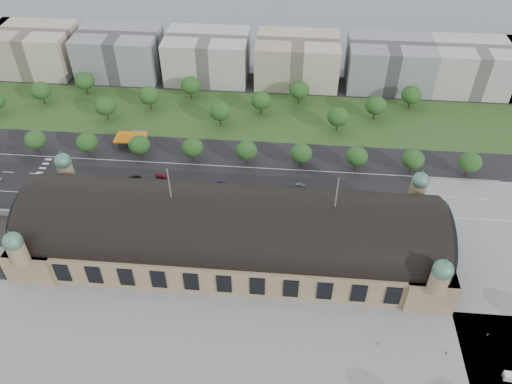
# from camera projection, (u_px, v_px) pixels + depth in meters

# --- Properties ---
(ground) EXTENTS (900.00, 900.00, 0.00)m
(ground) POSITION_uv_depth(u_px,v_px,m) (232.00, 252.00, 183.75)
(ground) COLOR black
(ground) RESTS_ON ground
(station) EXTENTS (150.00, 48.40, 44.30)m
(station) POSITION_uv_depth(u_px,v_px,m) (231.00, 232.00, 177.01)
(station) COLOR #9A835F
(station) RESTS_ON ground
(plaza_south) EXTENTS (190.00, 48.00, 0.12)m
(plaza_south) POSITION_uv_depth(u_px,v_px,m) (247.00, 362.00, 150.02)
(plaza_south) COLOR gray
(plaza_south) RESTS_ON ground
(road_slab) EXTENTS (260.00, 26.00, 0.10)m
(road_slab) POSITION_uv_depth(u_px,v_px,m) (197.00, 183.00, 213.63)
(road_slab) COLOR black
(road_slab) RESTS_ON ground
(grass_belt) EXTENTS (300.00, 45.00, 0.10)m
(grass_belt) POSITION_uv_depth(u_px,v_px,m) (225.00, 115.00, 254.64)
(grass_belt) COLOR #305020
(grass_belt) RESTS_ON ground
(petrol_station) EXTENTS (14.00, 13.00, 5.05)m
(petrol_station) POSITION_uv_depth(u_px,v_px,m) (135.00, 137.00, 234.42)
(petrol_station) COLOR #CB680B
(petrol_station) RESTS_ON ground
(office_1) EXTENTS (45.00, 32.00, 24.00)m
(office_1) POSITION_uv_depth(u_px,v_px,m) (34.00, 50.00, 284.36)
(office_1) COLOR #C3B699
(office_1) RESTS_ON ground
(office_2) EXTENTS (45.00, 32.00, 24.00)m
(office_2) POSITION_uv_depth(u_px,v_px,m) (120.00, 53.00, 281.09)
(office_2) COLOR gray
(office_2) RESTS_ON ground
(office_3) EXTENTS (45.00, 32.00, 24.00)m
(office_3) POSITION_uv_depth(u_px,v_px,m) (207.00, 56.00, 277.82)
(office_3) COLOR #B5B1AB
(office_3) RESTS_ON ground
(office_4) EXTENTS (45.00, 32.00, 24.00)m
(office_4) POSITION_uv_depth(u_px,v_px,m) (297.00, 60.00, 274.55)
(office_4) COLOR #C3B699
(office_4) RESTS_ON ground
(office_5) EXTENTS (45.00, 32.00, 24.00)m
(office_5) POSITION_uv_depth(u_px,v_px,m) (389.00, 64.00, 271.28)
(office_5) COLOR gray
(office_5) RESTS_ON ground
(office_6) EXTENTS (45.00, 32.00, 24.00)m
(office_6) POSITION_uv_depth(u_px,v_px,m) (474.00, 67.00, 268.33)
(office_6) COLOR #B5B1AB
(office_6) RESTS_ON ground
(tree_row_1) EXTENTS (9.60, 9.60, 11.52)m
(tree_row_1) POSITION_uv_depth(u_px,v_px,m) (35.00, 140.00, 225.00)
(tree_row_1) COLOR #2D2116
(tree_row_1) RESTS_ON ground
(tree_row_2) EXTENTS (9.60, 9.60, 11.52)m
(tree_row_2) POSITION_uv_depth(u_px,v_px,m) (87.00, 142.00, 223.43)
(tree_row_2) COLOR #2D2116
(tree_row_2) RESTS_ON ground
(tree_row_3) EXTENTS (9.60, 9.60, 11.52)m
(tree_row_3) POSITION_uv_depth(u_px,v_px,m) (139.00, 145.00, 221.86)
(tree_row_3) COLOR #2D2116
(tree_row_3) RESTS_ON ground
(tree_row_4) EXTENTS (9.60, 9.60, 11.52)m
(tree_row_4) POSITION_uv_depth(u_px,v_px,m) (193.00, 148.00, 220.29)
(tree_row_4) COLOR #2D2116
(tree_row_4) RESTS_ON ground
(tree_row_5) EXTENTS (9.60, 9.60, 11.52)m
(tree_row_5) POSITION_uv_depth(u_px,v_px,m) (246.00, 151.00, 218.72)
(tree_row_5) COLOR #2D2116
(tree_row_5) RESTS_ON ground
(tree_row_6) EXTENTS (9.60, 9.60, 11.52)m
(tree_row_6) POSITION_uv_depth(u_px,v_px,m) (301.00, 153.00, 217.15)
(tree_row_6) COLOR #2D2116
(tree_row_6) RESTS_ON ground
(tree_row_7) EXTENTS (9.60, 9.60, 11.52)m
(tree_row_7) POSITION_uv_depth(u_px,v_px,m) (357.00, 156.00, 215.58)
(tree_row_7) COLOR #2D2116
(tree_row_7) RESTS_ON ground
(tree_row_8) EXTENTS (9.60, 9.60, 11.52)m
(tree_row_8) POSITION_uv_depth(u_px,v_px,m) (413.00, 159.00, 214.01)
(tree_row_8) COLOR #2D2116
(tree_row_8) RESTS_ON ground
(tree_row_9) EXTENTS (9.60, 9.60, 11.52)m
(tree_row_9) POSITION_uv_depth(u_px,v_px,m) (470.00, 162.00, 212.44)
(tree_row_9) COLOR #2D2116
(tree_row_9) RESTS_ON ground
(tree_belt_1) EXTENTS (10.40, 10.40, 12.48)m
(tree_belt_1) POSITION_uv_depth(u_px,v_px,m) (41.00, 90.00, 257.15)
(tree_belt_1) COLOR #2D2116
(tree_belt_1) RESTS_ON ground
(tree_belt_2) EXTENTS (10.40, 10.40, 12.48)m
(tree_belt_2) POSITION_uv_depth(u_px,v_px,m) (85.00, 81.00, 264.92)
(tree_belt_2) COLOR #2D2116
(tree_belt_2) RESTS_ON ground
(tree_belt_3) EXTENTS (10.40, 10.40, 12.48)m
(tree_belt_3) POSITION_uv_depth(u_px,v_px,m) (105.00, 106.00, 245.64)
(tree_belt_3) COLOR #2D2116
(tree_belt_3) RESTS_ON ground
(tree_belt_4) EXTENTS (10.40, 10.40, 12.48)m
(tree_belt_4) POSITION_uv_depth(u_px,v_px,m) (149.00, 95.00, 253.42)
(tree_belt_4) COLOR #2D2116
(tree_belt_4) RESTS_ON ground
(tree_belt_5) EXTENTS (10.40, 10.40, 12.48)m
(tree_belt_5) POSITION_uv_depth(u_px,v_px,m) (191.00, 85.00, 261.20)
(tree_belt_5) COLOR #2D2116
(tree_belt_5) RESTS_ON ground
(tree_belt_6) EXTENTS (10.40, 10.40, 12.48)m
(tree_belt_6) POSITION_uv_depth(u_px,v_px,m) (220.00, 111.00, 241.91)
(tree_belt_6) COLOR #2D2116
(tree_belt_6) RESTS_ON ground
(tree_belt_7) EXTENTS (10.40, 10.40, 12.48)m
(tree_belt_7) POSITION_uv_depth(u_px,v_px,m) (261.00, 100.00, 249.69)
(tree_belt_7) COLOR #2D2116
(tree_belt_7) RESTS_ON ground
(tree_belt_8) EXTENTS (10.40, 10.40, 12.48)m
(tree_belt_8) POSITION_uv_depth(u_px,v_px,m) (299.00, 90.00, 257.47)
(tree_belt_8) COLOR #2D2116
(tree_belt_8) RESTS_ON ground
(tree_belt_9) EXTENTS (10.40, 10.40, 12.48)m
(tree_belt_9) POSITION_uv_depth(u_px,v_px,m) (338.00, 117.00, 238.18)
(tree_belt_9) COLOR #2D2116
(tree_belt_9) RESTS_ON ground
(tree_belt_10) EXTENTS (10.40, 10.40, 12.48)m
(tree_belt_10) POSITION_uv_depth(u_px,v_px,m) (376.00, 106.00, 245.96)
(tree_belt_10) COLOR #2D2116
(tree_belt_10) RESTS_ON ground
(tree_belt_11) EXTENTS (10.40, 10.40, 12.48)m
(tree_belt_11) POSITION_uv_depth(u_px,v_px,m) (411.00, 95.00, 253.74)
(tree_belt_11) COLOR #2D2116
(tree_belt_11) RESTS_ON ground
(traffic_car_2) EXTENTS (5.38, 2.93, 1.43)m
(traffic_car_2) POSITION_uv_depth(u_px,v_px,m) (135.00, 178.00, 215.18)
(traffic_car_2) COLOR black
(traffic_car_2) RESTS_ON ground
(traffic_car_3) EXTENTS (5.10, 2.36, 1.44)m
(traffic_car_3) POSITION_uv_depth(u_px,v_px,m) (162.00, 176.00, 215.91)
(traffic_car_3) COLOR maroon
(traffic_car_3) RESTS_ON ground
(traffic_car_4) EXTENTS (4.25, 2.14, 1.39)m
(traffic_car_4) POSITION_uv_depth(u_px,v_px,m) (220.00, 183.00, 212.49)
(traffic_car_4) COLOR #1A1F49
(traffic_car_4) RESTS_ON ground
(traffic_car_5) EXTENTS (4.29, 1.69, 1.39)m
(traffic_car_5) POSITION_uv_depth(u_px,v_px,m) (300.00, 185.00, 211.43)
(traffic_car_5) COLOR #585C5F
(traffic_car_5) RESTS_ON ground
(parked_car_0) EXTENTS (4.09, 2.97, 1.28)m
(parked_car_0) POSITION_uv_depth(u_px,v_px,m) (48.00, 197.00, 205.62)
(parked_car_0) COLOR black
(parked_car_0) RESTS_ON ground
(parked_car_1) EXTENTS (5.75, 4.46, 1.45)m
(parked_car_1) POSITION_uv_depth(u_px,v_px,m) (50.00, 197.00, 205.64)
(parked_car_1) COLOR maroon
(parked_car_1) RESTS_ON ground
(parked_car_2) EXTENTS (5.30, 3.85, 1.42)m
(parked_car_2) POSITION_uv_depth(u_px,v_px,m) (95.00, 202.00, 203.18)
(parked_car_2) COLOR #1B2D4E
(parked_car_2) RESTS_ON ground
(parked_car_3) EXTENTS (4.06, 3.48, 1.32)m
(parked_car_3) POSITION_uv_depth(u_px,v_px,m) (104.00, 197.00, 205.81)
(parked_car_3) COLOR #585960
(parked_car_3) RESTS_ON ground
(parked_car_4) EXTENTS (4.23, 3.49, 1.36)m
(parked_car_4) POSITION_uv_depth(u_px,v_px,m) (112.00, 197.00, 205.58)
(parked_car_4) COLOR white
(parked_car_4) RESTS_ON ground
(parked_car_5) EXTENTS (6.34, 5.06, 1.60)m
(parked_car_5) POSITION_uv_depth(u_px,v_px,m) (131.00, 198.00, 204.97)
(parked_car_5) COLOR #9B9EA4
(parked_car_5) RESTS_ON ground
(parked_car_6) EXTENTS (4.85, 4.21, 1.34)m
(parked_car_6) POSITION_uv_depth(u_px,v_px,m) (183.00, 208.00, 200.58)
(parked_car_6) COLOR black
(parked_car_6) RESTS_ON ground
(bus_west) EXTENTS (13.07, 3.26, 3.63)m
(bus_west) POSITION_uv_depth(u_px,v_px,m) (195.00, 197.00, 204.07)
(bus_west) COLOR #C1491E
(bus_west) RESTS_ON ground
(bus_mid) EXTENTS (11.78, 3.45, 3.24)m
(bus_mid) POSITION_uv_depth(u_px,v_px,m) (283.00, 202.00, 201.85)
(bus_mid) COLOR beige
(bus_mid) RESTS_ON ground
(bus_east) EXTENTS (11.95, 3.79, 3.27)m
(bus_east) POSITION_uv_depth(u_px,v_px,m) (339.00, 204.00, 201.03)
(bus_east) COLOR beige
(bus_east) RESTS_ON ground
(van_east) EXTENTS (5.74, 2.80, 2.40)m
(van_east) POSITION_uv_depth(u_px,v_px,m) (512.00, 377.00, 145.23)
(van_east) COLOR silver
(van_east) RESTS_ON ground
(pedestrian_0) EXTENTS (0.85, 0.68, 1.52)m
(pedestrian_0) POSITION_uv_depth(u_px,v_px,m) (378.00, 344.00, 153.88)
(pedestrian_0) COLOR gray
(pedestrian_0) RESTS_ON ground
(pedestrian_1) EXTENTS (0.63, 0.74, 1.71)m
(pedestrian_1) POSITION_uv_depth(u_px,v_px,m) (446.00, 353.00, 151.46)
(pedestrian_1) COLOR gray
(pedestrian_1) RESTS_ON ground
(pedestrian_2) EXTENTS (0.67, 0.86, 1.56)m
(pedestrian_2) POSITION_uv_depth(u_px,v_px,m) (488.00, 334.00, 156.47)
(pedestrian_2) COLOR gray
(pedestrian_2) RESTS_ON ground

